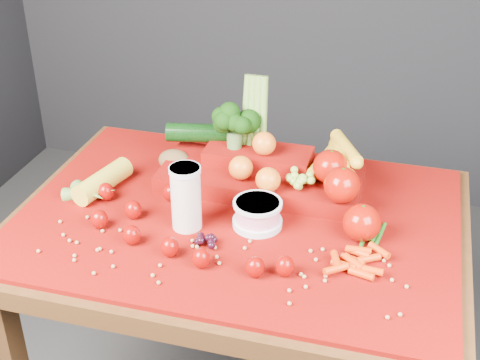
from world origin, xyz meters
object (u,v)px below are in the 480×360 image
(yogurt_bowl, at_px, (258,213))
(milk_glass, at_px, (186,195))
(table, at_px, (238,251))
(produce_mound, at_px, (275,168))

(yogurt_bowl, bearing_deg, milk_glass, -162.80)
(table, height_order, milk_glass, milk_glass)
(table, relative_size, yogurt_bowl, 9.25)
(milk_glass, bearing_deg, yogurt_bowl, 17.20)
(yogurt_bowl, relative_size, produce_mound, 0.19)
(milk_glass, bearing_deg, table, 37.61)
(table, bearing_deg, yogurt_bowl, -27.62)
(table, xyz_separation_m, produce_mound, (0.06, 0.15, 0.17))
(milk_glass, distance_m, yogurt_bowl, 0.17)
(table, height_order, produce_mound, produce_mound)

